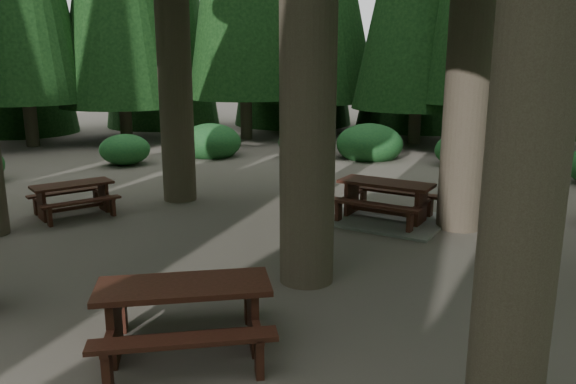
% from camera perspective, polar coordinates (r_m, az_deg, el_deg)
% --- Properties ---
extents(ground, '(80.00, 80.00, 0.00)m').
position_cam_1_polar(ground, '(9.16, -3.26, -8.45)').
color(ground, '#514942').
rests_on(ground, ground).
extents(picnic_table_b, '(1.95, 2.10, 0.73)m').
position_cam_1_polar(picnic_table_b, '(13.28, -21.00, -0.20)').
color(picnic_table_b, '#32180F').
rests_on(picnic_table_b, ground).
extents(picnic_table_c, '(2.65, 2.25, 0.85)m').
position_cam_1_polar(picnic_table_c, '(12.23, 9.82, -1.49)').
color(picnic_table_c, gray).
rests_on(picnic_table_c, ground).
extents(picnic_table_e, '(2.57, 2.49, 0.87)m').
position_cam_1_polar(picnic_table_e, '(6.80, -10.48, -11.42)').
color(picnic_table_e, '#32180F').
rests_on(picnic_table_e, ground).
extents(shrub_ring, '(23.86, 24.64, 1.49)m').
position_cam_1_polar(shrub_ring, '(9.34, 2.79, -5.37)').
color(shrub_ring, '#1D562A').
rests_on(shrub_ring, ground).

